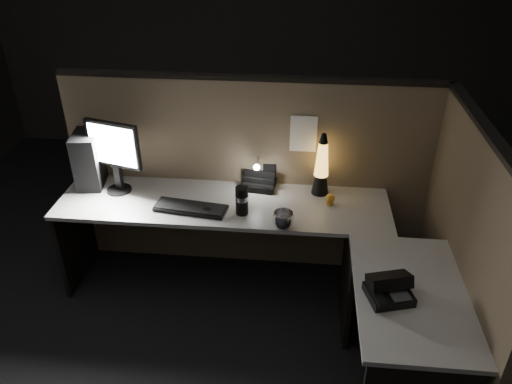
# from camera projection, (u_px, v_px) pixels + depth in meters

# --- Properties ---
(floor) EXTENTS (6.00, 6.00, 0.00)m
(floor) POSITION_uv_depth(u_px,v_px,m) (235.00, 344.00, 3.31)
(floor) COLOR black
(floor) RESTS_ON ground
(room_shell) EXTENTS (6.00, 6.00, 6.00)m
(room_shell) POSITION_uv_depth(u_px,v_px,m) (228.00, 116.00, 2.48)
(room_shell) COLOR silver
(room_shell) RESTS_ON ground
(partition_back) EXTENTS (2.66, 0.06, 1.50)m
(partition_back) POSITION_uv_depth(u_px,v_px,m) (250.00, 178.00, 3.72)
(partition_back) COLOR brown
(partition_back) RESTS_ON ground
(partition_right) EXTENTS (0.06, 1.66, 1.50)m
(partition_right) POSITION_uv_depth(u_px,v_px,m) (461.00, 258.00, 2.90)
(partition_right) COLOR brown
(partition_right) RESTS_ON ground
(desk) EXTENTS (2.60, 1.60, 0.73)m
(desk) POSITION_uv_depth(u_px,v_px,m) (266.00, 253.00, 3.21)
(desk) COLOR #B8B5AE
(desk) RESTS_ON ground
(pc_tower) EXTENTS (0.23, 0.40, 0.40)m
(pc_tower) POSITION_uv_depth(u_px,v_px,m) (90.00, 157.00, 3.62)
(pc_tower) COLOR black
(pc_tower) RESTS_ON desk
(monitor) EXTENTS (0.40, 0.18, 0.53)m
(monitor) POSITION_uv_depth(u_px,v_px,m) (114.00, 150.00, 3.44)
(monitor) COLOR black
(monitor) RESTS_ON desk
(keyboard) EXTENTS (0.51, 0.23, 0.02)m
(keyboard) POSITION_uv_depth(u_px,v_px,m) (191.00, 208.00, 3.37)
(keyboard) COLOR black
(keyboard) RESTS_ON desk
(mouse) EXTENTS (0.10, 0.08, 0.04)m
(mouse) POSITION_uv_depth(u_px,v_px,m) (207.00, 210.00, 3.34)
(mouse) COLOR black
(mouse) RESTS_ON desk
(clip_lamp) EXTENTS (0.04, 0.18, 0.23)m
(clip_lamp) POSITION_uv_depth(u_px,v_px,m) (258.00, 172.00, 3.55)
(clip_lamp) COLOR silver
(clip_lamp) RESTS_ON desk
(organizer) EXTENTS (0.26, 0.24, 0.18)m
(organizer) POSITION_uv_depth(u_px,v_px,m) (259.00, 181.00, 3.63)
(organizer) COLOR black
(organizer) RESTS_ON desk
(lava_lamp) EXTENTS (0.12, 0.12, 0.46)m
(lava_lamp) POSITION_uv_depth(u_px,v_px,m) (321.00, 169.00, 3.47)
(lava_lamp) COLOR black
(lava_lamp) RESTS_ON desk
(travel_mug) EXTENTS (0.09, 0.09, 0.20)m
(travel_mug) POSITION_uv_depth(u_px,v_px,m) (242.00, 201.00, 3.29)
(travel_mug) COLOR black
(travel_mug) RESTS_ON desk
(steel_mug) EXTENTS (0.16, 0.16, 0.11)m
(steel_mug) POSITION_uv_depth(u_px,v_px,m) (283.00, 220.00, 3.17)
(steel_mug) COLOR silver
(steel_mug) RESTS_ON desk
(figurine) EXTENTS (0.06, 0.06, 0.06)m
(figurine) POSITION_uv_depth(u_px,v_px,m) (330.00, 198.00, 3.40)
(figurine) COLOR orange
(figurine) RESTS_ON desk
(pinned_paper) EXTENTS (0.19, 0.00, 0.27)m
(pinned_paper) POSITION_uv_depth(u_px,v_px,m) (303.00, 134.00, 3.46)
(pinned_paper) COLOR white
(pinned_paper) RESTS_ON partition_back
(desk_phone) EXTENTS (0.27, 0.27, 0.13)m
(desk_phone) POSITION_uv_depth(u_px,v_px,m) (388.00, 289.00, 2.62)
(desk_phone) COLOR black
(desk_phone) RESTS_ON desk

